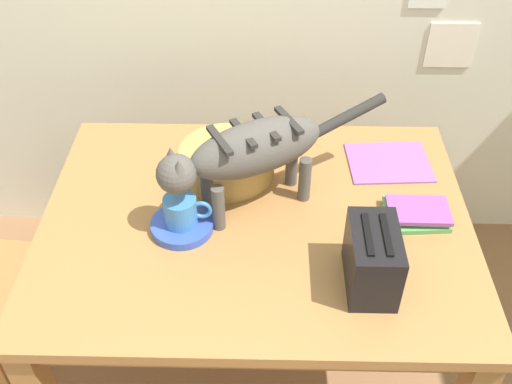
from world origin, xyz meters
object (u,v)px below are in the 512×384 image
at_px(cat, 249,152).
at_px(saucer_bowl, 182,225).
at_px(dining_table, 256,239).
at_px(magazine, 389,162).
at_px(coffee_mug, 182,211).
at_px(book_stack, 417,213).
at_px(wicker_basket, 227,161).
at_px(toaster, 372,259).

bearing_deg(cat, saucer_bowl, 90.00).
bearing_deg(dining_table, magazine, 32.16).
bearing_deg(saucer_bowl, coffee_mug, 0.00).
bearing_deg(book_stack, coffee_mug, -175.29).
bearing_deg(saucer_bowl, magazine, 26.35).
bearing_deg(magazine, dining_table, -151.39).
height_order(saucer_bowl, book_stack, book_stack).
bearing_deg(dining_table, coffee_mug, -167.15).
xyz_separation_m(cat, saucer_bowl, (-0.19, -0.10, -0.19)).
height_order(cat, coffee_mug, cat).
height_order(saucer_bowl, magazine, saucer_bowl).
bearing_deg(book_stack, cat, 174.84).
bearing_deg(dining_table, book_stack, 1.02).
bearing_deg(saucer_bowl, cat, 27.65).
xyz_separation_m(coffee_mug, magazine, (0.62, 0.31, -0.07)).
xyz_separation_m(cat, wicker_basket, (-0.07, 0.16, -0.16)).
xyz_separation_m(saucer_bowl, wicker_basket, (0.11, 0.25, 0.03)).
xyz_separation_m(cat, toaster, (0.31, -0.28, -0.11)).
distance_m(cat, saucer_bowl, 0.28).
height_order(magazine, toaster, toaster).
distance_m(book_stack, toaster, 0.29).
distance_m(saucer_bowl, book_stack, 0.66).
bearing_deg(wicker_basket, magazine, 5.95).
distance_m(magazine, wicker_basket, 0.52).
relative_size(cat, wicker_basket, 2.15).
distance_m(saucer_bowl, toaster, 0.54).
bearing_deg(toaster, saucer_bowl, 159.88).
relative_size(coffee_mug, magazine, 0.52).
xyz_separation_m(cat, coffee_mug, (-0.18, -0.10, -0.13)).
bearing_deg(toaster, coffee_mug, 159.76).
height_order(coffee_mug, book_stack, coffee_mug).
xyz_separation_m(saucer_bowl, magazine, (0.62, 0.31, -0.01)).
distance_m(cat, coffee_mug, 0.24).
relative_size(dining_table, coffee_mug, 9.17).
distance_m(cat, magazine, 0.52).
relative_size(dining_table, wicker_basket, 4.18).
relative_size(cat, magazine, 2.48).
xyz_separation_m(dining_table, saucer_bowl, (-0.21, -0.05, 0.10)).
height_order(dining_table, book_stack, book_stack).
relative_size(cat, coffee_mug, 4.73).
height_order(book_stack, wicker_basket, wicker_basket).
xyz_separation_m(wicker_basket, toaster, (0.39, -0.44, 0.04)).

